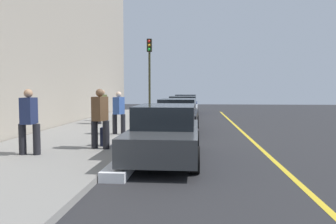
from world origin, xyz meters
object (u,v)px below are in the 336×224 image
parked_car_silver (183,108)px  traffic_light_pole (149,66)px  pedestrian_navy_coat (29,120)px  parked_car_charcoal (165,132)px  pedestrian_olive_coat (103,106)px  pedestrian_brown_coat (100,117)px  pedestrian_blue_coat (119,111)px  parked_car_black (178,115)px  parked_car_navy (186,104)px  rolling_suitcase (105,136)px

parked_car_silver → traffic_light_pole: 3.97m
pedestrian_navy_coat → parked_car_charcoal: bearing=96.2°
pedestrian_olive_coat → pedestrian_brown_coat: 7.41m
parked_car_charcoal → pedestrian_blue_coat: bearing=-150.7°
pedestrian_navy_coat → parked_car_black: bearing=149.8°
pedestrian_olive_coat → pedestrian_brown_coat: bearing=15.0°
parked_car_charcoal → pedestrian_navy_coat: (0.41, -3.74, 0.36)m
parked_car_black → parked_car_silver: bearing=179.6°
parked_car_black → pedestrian_brown_coat: pedestrian_brown_coat is taller
parked_car_navy → pedestrian_navy_coat: 18.63m
parked_car_silver → pedestrian_blue_coat: bearing=-16.2°
parked_car_silver → pedestrian_blue_coat: 8.22m
parked_car_charcoal → pedestrian_blue_coat: size_ratio=2.75×
parked_car_black → rolling_suitcase: (4.86, -2.07, -0.31)m
parked_car_charcoal → pedestrian_blue_coat: (-3.97, -2.23, 0.31)m
parked_car_navy → pedestrian_navy_coat: size_ratio=2.42×
pedestrian_blue_coat → traffic_light_pole: bearing=174.4°
pedestrian_blue_coat → pedestrian_brown_coat: 3.29m
pedestrian_navy_coat → traffic_light_pole: size_ratio=0.40×
parked_car_black → pedestrian_olive_coat: pedestrian_olive_coat is taller
parked_car_silver → parked_car_charcoal: size_ratio=0.95×
parked_car_navy → traffic_light_pole: 9.05m
parked_car_charcoal → pedestrian_brown_coat: (-0.69, -2.06, 0.36)m
parked_car_navy → traffic_light_pole: bearing=-11.8°
pedestrian_blue_coat → pedestrian_olive_coat: size_ratio=0.98×
pedestrian_blue_coat → pedestrian_olive_coat: pedestrian_olive_coat is taller
traffic_light_pole → rolling_suitcase: size_ratio=4.79×
parked_car_navy → parked_car_silver: same height
pedestrian_olive_coat → pedestrian_brown_coat: (7.16, 1.91, 0.04)m
parked_car_charcoal → pedestrian_olive_coat: (-7.85, -3.97, 0.33)m
parked_car_navy → pedestrian_brown_coat: pedestrian_brown_coat is taller
parked_car_charcoal → pedestrian_brown_coat: bearing=-108.5°
parked_car_charcoal → traffic_light_pole: traffic_light_pole is taller
parked_car_silver → parked_car_charcoal: same height
pedestrian_olive_coat → traffic_light_pole: traffic_light_pole is taller
pedestrian_navy_coat → parked_car_silver: bearing=162.8°
pedestrian_blue_coat → pedestrian_olive_coat: 4.25m
parked_car_black → pedestrian_brown_coat: (5.36, -2.08, 0.36)m
pedestrian_blue_coat → parked_car_navy: bearing=170.6°
parked_car_silver → parked_car_black: size_ratio=0.96×
pedestrian_navy_coat → pedestrian_olive_coat: 8.26m
pedestrian_brown_coat → rolling_suitcase: bearing=179.9°
rolling_suitcase → traffic_light_pole: bearing=177.6°
pedestrian_blue_coat → pedestrian_brown_coat: size_ratio=0.94×
pedestrian_brown_coat → rolling_suitcase: (-0.51, 0.00, -0.67)m
pedestrian_brown_coat → parked_car_charcoal: bearing=71.5°
rolling_suitcase → pedestrian_blue_coat: bearing=-176.3°
pedestrian_navy_coat → pedestrian_brown_coat: (-1.09, 1.68, 0.00)m
parked_car_silver → pedestrian_navy_coat: size_ratio=2.47×
parked_car_silver → parked_car_charcoal: bearing=-0.3°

